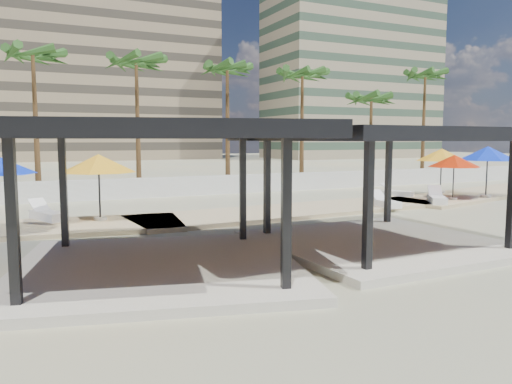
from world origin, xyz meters
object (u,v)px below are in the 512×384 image
Objects in this scene: pavilion_west at (156,184)px; lounger_d at (437,199)px; lounger_a at (48,215)px; lounger_c at (397,193)px; lounger_b at (385,203)px; pavilion_central at (381,177)px; umbrella_c at (454,161)px.

pavilion_west is 4.20× the size of lounger_d.
pavilion_west reaches higher than lounger_a.
lounger_d is at bearing -121.78° from lounger_a.
lounger_c is at bearing 44.82° from pavilion_west.
lounger_c is 3.41m from lounger_d.
lounger_c is (3.70, 3.39, -0.01)m from lounger_b.
lounger_a is at bearing 134.42° from pavilion_central.
umbrella_c is 2.70m from lounger_d.
pavilion_west reaches higher than pavilion_central.
pavilion_west is 4.88× the size of lounger_c.
lounger_b is at bearing 47.74° from pavilion_central.
umbrella_c is 3.69m from lounger_c.
lounger_a is at bearing 60.84° from lounger_c.
umbrella_c is at bearing -119.29° from lounger_a.
lounger_a is (-2.21, 9.28, -1.93)m from pavilion_west.
pavilion_central is 11.42m from lounger_d.
pavilion_central is 0.83× the size of pavilion_west.
lounger_c is at bearing 45.41° from pavilion_central.
lounger_d is at bearing 35.83° from pavilion_west.
lounger_a reaches higher than lounger_c.
pavilion_west is 14.71m from lounger_b.
lounger_c is (16.72, 9.96, -1.95)m from pavilion_west.
pavilion_west is at bearing -158.44° from umbrella_c.
pavilion_central is 3.47× the size of lounger_d.
umbrella_c is 1.62× the size of lounger_c.
pavilion_central is at bearing 105.35° from lounger_c.
pavilion_central is 13.12m from umbrella_c.
pavilion_west reaches higher than lounger_c.
lounger_a is at bearing 118.04° from lounger_d.
pavilion_central is at bearing 162.07° from lounger_d.
lounger_d is (3.40, -0.00, 0.02)m from lounger_b.
pavilion_central reaches higher than umbrella_c.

